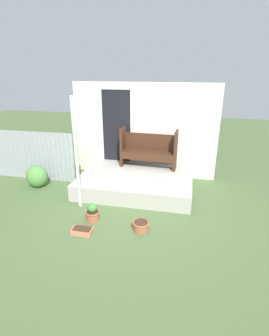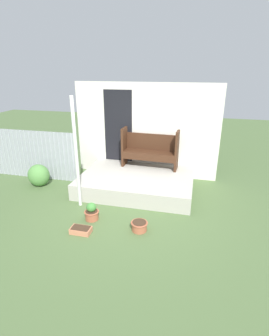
{
  "view_description": "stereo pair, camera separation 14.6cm",
  "coord_description": "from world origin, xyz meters",
  "px_view_note": "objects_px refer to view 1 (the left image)",
  "views": [
    {
      "loc": [
        1.25,
        -5.02,
        2.97
      ],
      "look_at": [
        0.09,
        0.35,
        0.84
      ],
      "focal_mm": 28.0,
      "sensor_mm": 36.0,
      "label": 1
    },
    {
      "loc": [
        1.4,
        -4.99,
        2.97
      ],
      "look_at": [
        0.09,
        0.35,
        0.84
      ],
      "focal_mm": 28.0,
      "sensor_mm": 36.0,
      "label": 2
    }
  ],
  "objects_px": {
    "support_post": "(76,155)",
    "shrub_by_fence": "(37,176)",
    "planter_box_rect": "(82,231)",
    "bench": "(149,148)",
    "flower_pot_left": "(92,213)",
    "flower_pot_middle": "(141,226)"
  },
  "relations": [
    {
      "from": "support_post",
      "to": "planter_box_rect",
      "type": "xyz_separation_m",
      "value": [
        0.47,
        -0.99,
        -1.17
      ]
    },
    {
      "from": "support_post",
      "to": "flower_pot_middle",
      "type": "xyz_separation_m",
      "value": [
        1.54,
        -0.65,
        -1.12
      ]
    },
    {
      "from": "support_post",
      "to": "flower_pot_left",
      "type": "height_order",
      "value": "support_post"
    },
    {
      "from": "bench",
      "to": "shrub_by_fence",
      "type": "distance_m",
      "value": 3.04
    },
    {
      "from": "support_post",
      "to": "bench",
      "type": "relative_size",
      "value": 1.6
    },
    {
      "from": "flower_pot_left",
      "to": "shrub_by_fence",
      "type": "xyz_separation_m",
      "value": [
        -1.99,
        1.23,
        0.13
      ]
    },
    {
      "from": "support_post",
      "to": "bench",
      "type": "bearing_deg",
      "value": 54.99
    },
    {
      "from": "bench",
      "to": "shrub_by_fence",
      "type": "height_order",
      "value": "bench"
    },
    {
      "from": "bench",
      "to": "flower_pot_middle",
      "type": "relative_size",
      "value": 4.57
    },
    {
      "from": "support_post",
      "to": "bench",
      "type": "distance_m",
      "value": 2.24
    },
    {
      "from": "bench",
      "to": "shrub_by_fence",
      "type": "relative_size",
      "value": 2.59
    },
    {
      "from": "flower_pot_left",
      "to": "shrub_by_fence",
      "type": "distance_m",
      "value": 2.35
    },
    {
      "from": "bench",
      "to": "flower_pot_left",
      "type": "bearing_deg",
      "value": -105.93
    },
    {
      "from": "support_post",
      "to": "shrub_by_fence",
      "type": "xyz_separation_m",
      "value": [
        -1.5,
        0.73,
        -0.93
      ]
    },
    {
      "from": "support_post",
      "to": "shrub_by_fence",
      "type": "height_order",
      "value": "support_post"
    },
    {
      "from": "flower_pot_left",
      "to": "planter_box_rect",
      "type": "relative_size",
      "value": 0.97
    },
    {
      "from": "support_post",
      "to": "flower_pot_left",
      "type": "bearing_deg",
      "value": -45.64
    },
    {
      "from": "support_post",
      "to": "planter_box_rect",
      "type": "bearing_deg",
      "value": -64.82
    },
    {
      "from": "flower_pot_middle",
      "to": "support_post",
      "type": "bearing_deg",
      "value": 156.97
    },
    {
      "from": "flower_pot_left",
      "to": "flower_pot_middle",
      "type": "xyz_separation_m",
      "value": [
        1.04,
        -0.15,
        -0.06
      ]
    },
    {
      "from": "planter_box_rect",
      "to": "flower_pot_middle",
      "type": "bearing_deg",
      "value": 17.66
    },
    {
      "from": "support_post",
      "to": "flower_pot_middle",
      "type": "relative_size",
      "value": 7.33
    }
  ]
}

